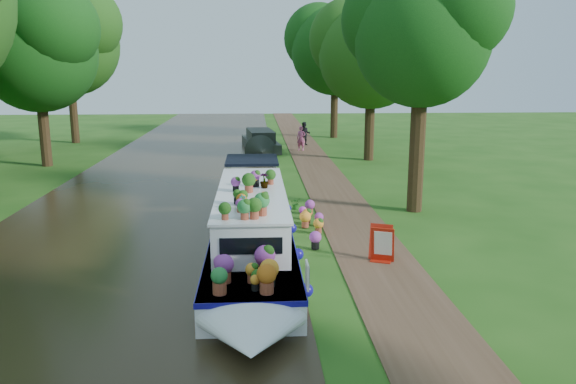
{
  "coord_description": "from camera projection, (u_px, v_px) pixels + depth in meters",
  "views": [
    {
      "loc": [
        -2.14,
        -17.07,
        5.22
      ],
      "look_at": [
        -1.08,
        0.68,
        1.3
      ],
      "focal_mm": 35.0,
      "sensor_mm": 36.0,
      "label": 1
    }
  ],
  "objects": [
    {
      "name": "second_boat",
      "position": [
        261.0,
        142.0,
        36.68
      ],
      "size": [
        2.57,
        6.92,
        1.31
      ],
      "rotation": [
        0.0,
        0.0,
        0.11
      ],
      "color": "black",
      "rests_on": "canal_water"
    },
    {
      "name": "tree_near_overhang",
      "position": [
        422.0,
        28.0,
        19.68
      ],
      "size": [
        5.52,
        5.28,
        8.99
      ],
      "color": "black",
      "rests_on": "ground"
    },
    {
      "name": "tree_far_d",
      "position": [
        67.0,
        37.0,
        38.91
      ],
      "size": [
        8.05,
        7.7,
        10.85
      ],
      "color": "black",
      "rests_on": "ground"
    },
    {
      "name": "sandwich_board",
      "position": [
        382.0,
        245.0,
        15.38
      ],
      "size": [
        0.68,
        0.69,
        1.0
      ],
      "rotation": [
        0.0,
        0.0,
        -0.37
      ],
      "color": "#B01C0C",
      "rests_on": "towpath"
    },
    {
      "name": "plant_boat",
      "position": [
        252.0,
        226.0,
        15.92
      ],
      "size": [
        2.29,
        13.52,
        2.31
      ],
      "color": "white",
      "rests_on": "canal_water"
    },
    {
      "name": "tree_near_mid",
      "position": [
        371.0,
        46.0,
        31.47
      ],
      "size": [
        6.9,
        6.6,
        9.4
      ],
      "color": "black",
      "rests_on": "ground"
    },
    {
      "name": "tree_near_far",
      "position": [
        335.0,
        44.0,
        42.04
      ],
      "size": [
        7.59,
        7.26,
        10.3
      ],
      "color": "black",
      "rests_on": "ground"
    },
    {
      "name": "ground",
      "position": [
        323.0,
        236.0,
        17.89
      ],
      "size": [
        100.0,
        100.0,
        0.0
      ],
      "primitive_type": "plane",
      "color": "#214F13",
      "rests_on": "ground"
    },
    {
      "name": "towpath",
      "position": [
        360.0,
        235.0,
        17.96
      ],
      "size": [
        2.2,
        100.0,
        0.03
      ],
      "primitive_type": "cube",
      "color": "#4C3423",
      "rests_on": "ground"
    },
    {
      "name": "tree_far_c",
      "position": [
        36.0,
        43.0,
        29.43
      ],
      "size": [
        7.13,
        6.82,
        9.59
      ],
      "color": "black",
      "rests_on": "ground"
    },
    {
      "name": "verge_plant",
      "position": [
        296.0,
        203.0,
        21.24
      ],
      "size": [
        0.43,
        0.38,
        0.46
      ],
      "primitive_type": "imported",
      "rotation": [
        0.0,
        0.0,
        -0.06
      ],
      "color": "#215E1C",
      "rests_on": "ground"
    },
    {
      "name": "pedestrian_dark",
      "position": [
        305.0,
        134.0,
        38.74
      ],
      "size": [
        0.89,
        0.75,
        1.6
      ],
      "primitive_type": "imported",
      "rotation": [
        0.0,
        0.0,
        -0.21
      ],
      "color": "black",
      "rests_on": "towpath"
    },
    {
      "name": "canal_water",
      "position": [
        132.0,
        239.0,
        17.54
      ],
      "size": [
        10.0,
        100.0,
        0.02
      ],
      "primitive_type": "cube",
      "color": "black",
      "rests_on": "ground"
    },
    {
      "name": "pedestrian_pink",
      "position": [
        301.0,
        138.0,
        36.28
      ],
      "size": [
        0.66,
        0.54,
        1.57
      ],
      "primitive_type": "imported",
      "rotation": [
        0.0,
        0.0,
        -0.34
      ],
      "color": "#C2508A",
      "rests_on": "towpath"
    }
  ]
}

